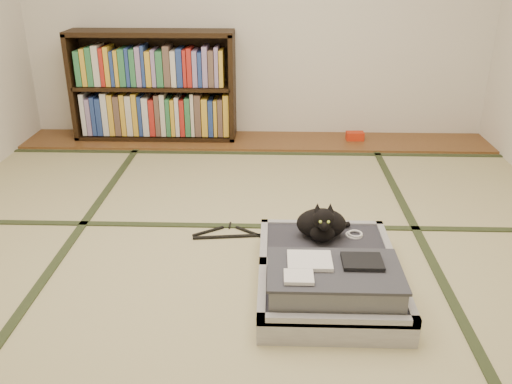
{
  "coord_description": "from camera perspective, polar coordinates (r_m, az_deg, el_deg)",
  "views": [
    {
      "loc": [
        0.14,
        -2.49,
        1.5
      ],
      "look_at": [
        0.05,
        0.35,
        0.25
      ],
      "focal_mm": 38.0,
      "sensor_mm": 36.0,
      "label": 1
    }
  ],
  "objects": [
    {
      "name": "red_item",
      "position": [
        4.8,
        10.37,
        5.83
      ],
      "size": [
        0.15,
        0.09,
        0.07
      ],
      "primitive_type": "cube",
      "rotation": [
        0.0,
        0.0,
        0.03
      ],
      "color": "red",
      "rests_on": "wood_strip"
    },
    {
      "name": "suitcase",
      "position": [
        2.64,
        7.7,
        -8.7
      ],
      "size": [
        0.67,
        0.9,
        0.26
      ],
      "color": "#B5B4BA",
      "rests_on": "floor"
    },
    {
      "name": "wood_strip",
      "position": [
        4.74,
        0.05,
        5.4
      ],
      "size": [
        4.0,
        0.5,
        0.02
      ],
      "primitive_type": "cube",
      "color": "brown",
      "rests_on": "ground"
    },
    {
      "name": "cable_coil",
      "position": [
        2.93,
        10.32,
        -4.41
      ],
      "size": [
        0.09,
        0.09,
        0.02
      ],
      "color": "white",
      "rests_on": "suitcase"
    },
    {
      "name": "hanger",
      "position": [
        3.17,
        -2.92,
        -4.43
      ],
      "size": [
        0.42,
        0.21,
        0.01
      ],
      "color": "black",
      "rests_on": "floor"
    },
    {
      "name": "cat",
      "position": [
        2.83,
        6.95,
        -3.36
      ],
      "size": [
        0.3,
        0.3,
        0.24
      ],
      "color": "black",
      "rests_on": "suitcase"
    },
    {
      "name": "bookcase",
      "position": [
        4.79,
        -10.68,
        10.69
      ],
      "size": [
        1.38,
        0.32,
        0.92
      ],
      "color": "black",
      "rests_on": "wood_strip"
    },
    {
      "name": "floor",
      "position": [
        2.91,
        -1.22,
        -7.28
      ],
      "size": [
        4.5,
        4.5,
        0.0
      ],
      "primitive_type": "plane",
      "color": "#CABA87",
      "rests_on": "ground"
    },
    {
      "name": "tatami_borders",
      "position": [
        3.34,
        -0.78,
        -2.85
      ],
      "size": [
        4.0,
        4.5,
        0.01
      ],
      "color": "#2D381E",
      "rests_on": "ground"
    }
  ]
}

